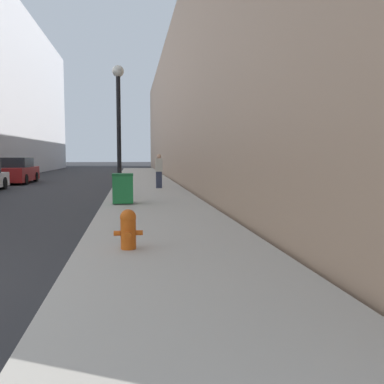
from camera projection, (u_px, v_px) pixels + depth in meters
name	position (u px, v px, depth m)	size (l,w,h in m)	color
sidewalk_right	(146.00, 186.00, 23.56)	(3.58, 60.00, 0.13)	#ADA89E
building_right_stone	(248.00, 108.00, 32.09)	(12.00, 60.00, 10.63)	#9E7F66
fire_hydrant	(128.00, 228.00, 7.58)	(0.51, 0.40, 0.71)	#D15614
trash_bin	(123.00, 188.00, 14.55)	(0.71, 0.69, 1.03)	#1E7538
lamppost	(119.00, 118.00, 16.88)	(0.46, 0.46, 5.16)	black
parked_sedan_far	(16.00, 171.00, 26.85)	(1.92, 4.66, 1.62)	maroon
pedestrian_on_sidewalk	(159.00, 171.00, 21.35)	(0.34, 0.22, 1.70)	#2D3347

